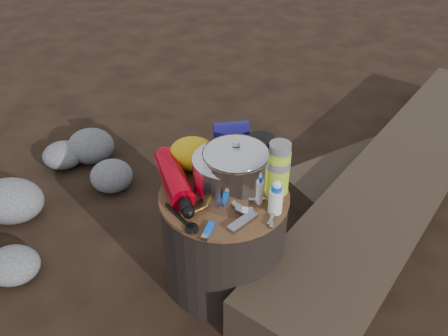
% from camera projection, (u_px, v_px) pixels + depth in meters
% --- Properties ---
extents(ground, '(60.00, 60.00, 0.00)m').
position_uv_depth(ground, '(224.00, 275.00, 1.72)').
color(ground, black).
rests_on(ground, ground).
extents(stump, '(0.41, 0.41, 0.38)m').
position_uv_depth(stump, '(224.00, 237.00, 1.61)').
color(stump, black).
rests_on(stump, ground).
extents(rock_ring, '(0.43, 0.93, 0.18)m').
position_uv_depth(rock_ring, '(50.00, 195.00, 1.95)').
color(rock_ring, '#5D5D62').
rests_on(rock_ring, ground).
extents(log_main, '(1.19, 2.06, 0.18)m').
position_uv_depth(log_main, '(402.00, 177.00, 2.05)').
color(log_main, '#34281E').
rests_on(log_main, ground).
extents(log_small, '(1.13, 1.08, 0.11)m').
position_uv_depth(log_small, '(405.00, 153.00, 2.26)').
color(log_small, '#34281E').
rests_on(log_small, ground).
extents(foil_windscreen, '(0.22, 0.22, 0.13)m').
position_uv_depth(foil_windscreen, '(228.00, 176.00, 1.46)').
color(foil_windscreen, silver).
rests_on(foil_windscreen, stump).
extents(camping_pot, '(0.20, 0.20, 0.20)m').
position_uv_depth(camping_pot, '(236.00, 172.00, 1.42)').
color(camping_pot, silver).
rests_on(camping_pot, stump).
extents(fuel_bottle, '(0.23, 0.31, 0.08)m').
position_uv_depth(fuel_bottle, '(174.00, 178.00, 1.50)').
color(fuel_bottle, '#A80010').
rests_on(fuel_bottle, stump).
extents(thermos, '(0.07, 0.07, 0.18)m').
position_uv_depth(thermos, '(279.00, 168.00, 1.46)').
color(thermos, '#AFD72C').
rests_on(thermos, stump).
extents(travel_mug, '(0.09, 0.09, 0.13)m').
position_uv_depth(travel_mug, '(260.00, 155.00, 1.56)').
color(travel_mug, black).
rests_on(travel_mug, stump).
extents(stuff_sack, '(0.16, 0.13, 0.11)m').
position_uv_depth(stuff_sack, '(193.00, 154.00, 1.58)').
color(stuff_sack, gold).
rests_on(stuff_sack, stump).
extents(food_pouch, '(0.12, 0.07, 0.15)m').
position_uv_depth(food_pouch, '(231.00, 144.00, 1.59)').
color(food_pouch, '#141058').
rests_on(food_pouch, stump).
extents(lighter, '(0.02, 0.07, 0.01)m').
position_uv_depth(lighter, '(209.00, 229.00, 1.35)').
color(lighter, blue).
rests_on(lighter, stump).
extents(multitool, '(0.08, 0.10, 0.01)m').
position_uv_depth(multitool, '(243.00, 222.00, 1.38)').
color(multitool, '#A6A6AB').
rests_on(multitool, stump).
extents(pot_grabber, '(0.04, 0.12, 0.01)m').
position_uv_depth(pot_grabber, '(272.00, 213.00, 1.41)').
color(pot_grabber, '#A6A6AB').
rests_on(pot_grabber, stump).
extents(spork, '(0.14, 0.12, 0.01)m').
position_uv_depth(spork, '(178.00, 215.00, 1.40)').
color(spork, black).
rests_on(spork, stump).
extents(squeeze_bottle, '(0.04, 0.04, 0.10)m').
position_uv_depth(squeeze_bottle, '(276.00, 198.00, 1.40)').
color(squeeze_bottle, white).
rests_on(squeeze_bottle, stump).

